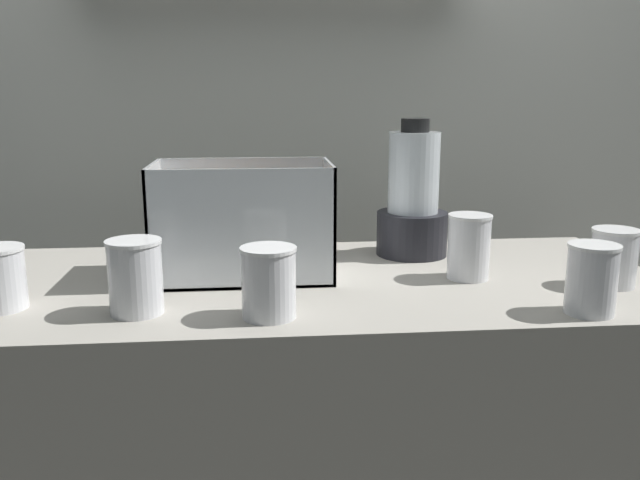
{
  "coord_description": "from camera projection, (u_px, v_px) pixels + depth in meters",
  "views": [
    {
      "loc": [
        -0.12,
        -1.29,
        1.27
      ],
      "look_at": [
        0.0,
        0.0,
        0.98
      ],
      "focal_mm": 37.06,
      "sensor_mm": 36.0,
      "label": 1
    }
  ],
  "objects": [
    {
      "name": "juice_cup_mango_far_right",
      "position": [
        591.0,
        283.0,
        1.12
      ],
      "size": [
        0.09,
        0.09,
        0.12
      ],
      "color": "white",
      "rests_on": "counter"
    },
    {
      "name": "counter",
      "position": [
        320.0,
        476.0,
        1.44
      ],
      "size": [
        1.4,
        0.64,
        0.9
      ],
      "primitive_type": "cube",
      "color": "#9E998E",
      "rests_on": "ground_plane"
    },
    {
      "name": "juice_cup_orange_right",
      "position": [
        469.0,
        251.0,
        1.33
      ],
      "size": [
        0.09,
        0.09,
        0.13
      ],
      "color": "white",
      "rests_on": "counter"
    },
    {
      "name": "carrot_display_bin",
      "position": [
        242.0,
        241.0,
        1.35
      ],
      "size": [
        0.36,
        0.21,
        0.23
      ],
      "color": "white",
      "rests_on": "counter"
    },
    {
      "name": "juice_cup_carrot_middle",
      "position": [
        269.0,
        286.0,
        1.1
      ],
      "size": [
        0.09,
        0.09,
        0.12
      ],
      "color": "white",
      "rests_on": "counter"
    },
    {
      "name": "juice_cup_mango_left",
      "position": [
        136.0,
        281.0,
        1.12
      ],
      "size": [
        0.09,
        0.09,
        0.13
      ],
      "color": "white",
      "rests_on": "counter"
    },
    {
      "name": "blender_pitcher",
      "position": [
        413.0,
        203.0,
        1.51
      ],
      "size": [
        0.16,
        0.16,
        0.31
      ],
      "color": "black",
      "rests_on": "counter"
    },
    {
      "name": "back_wall_unit",
      "position": [
        295.0,
        94.0,
        2.01
      ],
      "size": [
        2.6,
        0.24,
        2.5
      ],
      "color": "silver",
      "rests_on": "ground_plane"
    },
    {
      "name": "juice_cup_mango_rightmost",
      "position": [
        613.0,
        261.0,
        1.28
      ],
      "size": [
        0.09,
        0.09,
        0.11
      ],
      "color": "white",
      "rests_on": "counter"
    }
  ]
}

